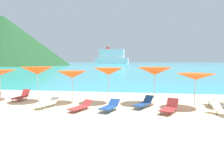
# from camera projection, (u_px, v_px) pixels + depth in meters

# --- Properties ---
(ground_plane) EXTENTS (50.00, 100.00, 0.30)m
(ground_plane) POSITION_uv_depth(u_px,v_px,m) (95.00, 92.00, 19.55)
(ground_plane) COLOR beige
(ocean_water) EXTENTS (650.00, 440.00, 0.02)m
(ocean_water) POSITION_uv_depth(u_px,v_px,m) (138.00, 64.00, 234.78)
(ocean_water) COLOR #38B7CC
(ocean_water) RESTS_ON ground_plane
(headland_hill) EXTENTS (85.42, 85.42, 32.27)m
(headland_hill) POSITION_uv_depth(u_px,v_px,m) (4.00, 41.00, 133.16)
(headland_hill) COLOR #235128
(headland_hill) RESTS_ON ground_plane
(umbrella_2) EXTENTS (2.32, 2.32, 2.13)m
(umbrella_2) POSITION_uv_depth(u_px,v_px,m) (0.00, 73.00, 14.07)
(umbrella_2) COLOR silver
(umbrella_2) RESTS_ON ground_plane
(umbrella_3) EXTENTS (2.23, 2.23, 2.37)m
(umbrella_3) POSITION_uv_depth(u_px,v_px,m) (37.00, 71.00, 13.42)
(umbrella_3) COLOR silver
(umbrella_3) RESTS_ON ground_plane
(umbrella_4) EXTENTS (2.02, 2.02, 2.11)m
(umbrella_4) POSITION_uv_depth(u_px,v_px,m) (72.00, 75.00, 13.09)
(umbrella_4) COLOR silver
(umbrella_4) RESTS_ON ground_plane
(umbrella_5) EXTENTS (2.02, 2.02, 2.32)m
(umbrella_5) POSITION_uv_depth(u_px,v_px,m) (109.00, 71.00, 13.04)
(umbrella_5) COLOR silver
(umbrella_5) RESTS_ON ground_plane
(umbrella_6) EXTENTS (2.36, 2.36, 2.37)m
(umbrella_6) POSITION_uv_depth(u_px,v_px,m) (155.00, 71.00, 12.73)
(umbrella_6) COLOR silver
(umbrella_6) RESTS_ON ground_plane
(umbrella_7) EXTENTS (2.23, 2.23, 2.04)m
(umbrella_7) POSITION_uv_depth(u_px,v_px,m) (196.00, 77.00, 11.71)
(umbrella_7) COLOR silver
(umbrella_7) RESTS_ON ground_plane
(lounge_chair_0) EXTENTS (1.26, 1.72, 0.65)m
(lounge_chair_0) POSITION_uv_depth(u_px,v_px,m) (144.00, 103.00, 12.03)
(lounge_chair_0) COLOR #1E478C
(lounge_chair_0) RESTS_ON ground_plane
(lounge_chair_2) EXTENTS (1.17, 1.50, 0.73)m
(lounge_chair_2) POSITION_uv_depth(u_px,v_px,m) (169.00, 107.00, 10.79)
(lounge_chair_2) COLOR #A53333
(lounge_chair_2) RESTS_ON ground_plane
(lounge_chair_3) EXTENTS (1.11, 1.63, 0.69)m
(lounge_chair_3) POSITION_uv_depth(u_px,v_px,m) (224.00, 110.00, 10.27)
(lounge_chair_3) COLOR white
(lounge_chair_3) RESTS_ON ground_plane
(lounge_chair_6) EXTENTS (1.05, 1.63, 0.58)m
(lounge_chair_6) POSITION_uv_depth(u_px,v_px,m) (110.00, 106.00, 11.22)
(lounge_chair_6) COLOR #1E478C
(lounge_chair_6) RESTS_ON ground_plane
(lounge_chair_7) EXTENTS (1.10, 1.75, 0.49)m
(lounge_chair_7) POSITION_uv_depth(u_px,v_px,m) (81.00, 106.00, 11.40)
(lounge_chair_7) COLOR #A53333
(lounge_chair_7) RESTS_ON ground_plane
(lounge_chair_8) EXTENTS (0.60, 1.58, 0.70)m
(lounge_chair_8) POSITION_uv_depth(u_px,v_px,m) (21.00, 96.00, 14.35)
(lounge_chair_8) COLOR #A53333
(lounge_chair_8) RESTS_ON ground_plane
(lounge_chair_11) EXTENTS (1.05, 1.71, 0.54)m
(lounge_chair_11) POSITION_uv_depth(u_px,v_px,m) (47.00, 103.00, 12.06)
(lounge_chair_11) COLOR white
(lounge_chair_11) RESTS_ON ground_plane
(lounge_chair_12) EXTENTS (0.87, 1.81, 0.60)m
(lounge_chair_12) POSITION_uv_depth(u_px,v_px,m) (215.00, 102.00, 12.30)
(lounge_chair_12) COLOR white
(lounge_chair_12) RESTS_ON ground_plane
(cruise_ship) EXTENTS (40.74, 12.05, 20.16)m
(cruise_ship) POSITION_uv_depth(u_px,v_px,m) (112.00, 57.00, 249.74)
(cruise_ship) COLOR white
(cruise_ship) RESTS_ON ocean_water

